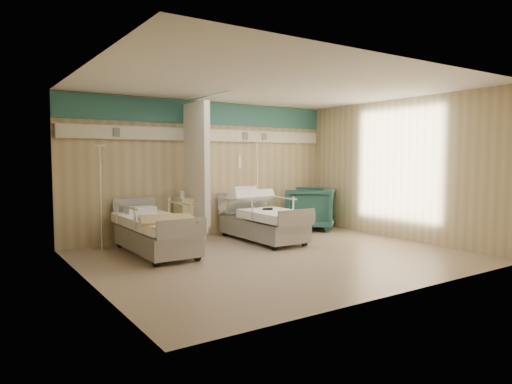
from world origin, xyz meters
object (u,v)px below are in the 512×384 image
bed_right (262,225)px  iv_stand_right (257,213)px  visitor_armchair (311,208)px  iv_stand_left (102,228)px  bedside_cabinet (189,219)px  bed_left (156,235)px

bed_right → iv_stand_right: (0.50, 0.93, 0.10)m
iv_stand_right → visitor_armchair: bearing=-15.2°
iv_stand_right → iv_stand_left: 3.37m
visitor_armchair → bedside_cabinet: bearing=-48.1°
bed_left → iv_stand_left: (-0.67, 0.87, 0.07)m
iv_stand_right → iv_stand_left: iv_stand_right is taller
bed_left → bedside_cabinet: (1.05, 0.90, 0.11)m
bedside_cabinet → iv_stand_left: size_ratio=0.46×
bedside_cabinet → visitor_armchair: size_ratio=0.80×
bedside_cabinet → iv_stand_left: (-1.72, -0.03, -0.04)m
bedside_cabinet → visitor_armchair: visitor_armchair is taller
bed_right → bedside_cabinet: bearing=142.0°
bed_right → bedside_cabinet: size_ratio=2.54×
bed_right → visitor_armchair: bearing=18.8°
bed_right → bed_left: size_ratio=1.00×
bed_left → bedside_cabinet: size_ratio=2.54×
bedside_cabinet → visitor_armchair: (2.89, -0.31, 0.06)m
bed_right → iv_stand_left: iv_stand_left is taller
bed_right → bed_left: 2.20m
iv_stand_right → bed_left: bearing=-160.9°
bed_right → iv_stand_left: 3.00m
bed_left → iv_stand_right: 2.86m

